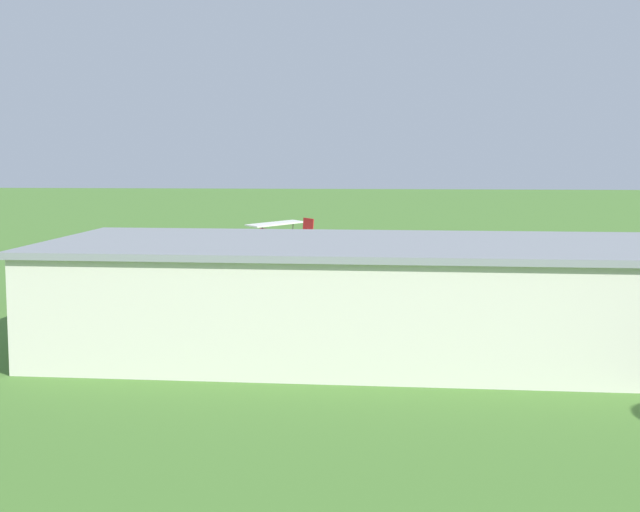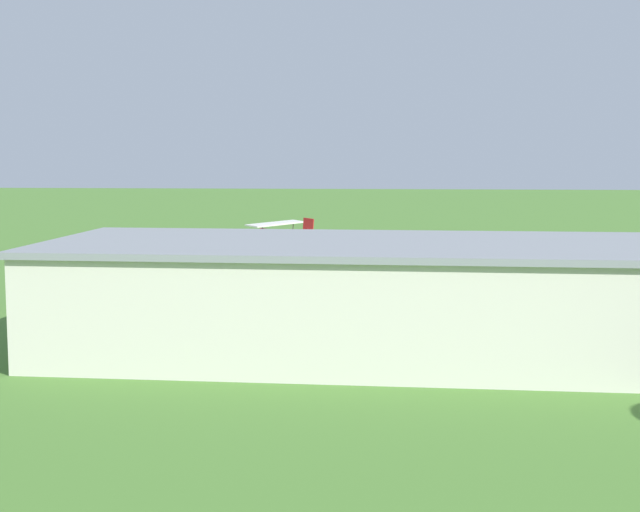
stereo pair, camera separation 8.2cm
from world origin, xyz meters
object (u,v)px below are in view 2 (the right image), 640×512
car_yellow (46,293)px  person_by_parked_cars (325,285)px  hangar (392,298)px  person_watching_takeoff (161,299)px  biplane (283,236)px  car_orange (144,293)px  person_near_hangar_door (232,287)px

car_yellow → person_by_parked_cars: bearing=-163.0°
hangar → person_watching_takeoff: size_ratio=22.52×
biplane → car_orange: biplane is taller
person_by_parked_cars → person_watching_takeoff: 13.47m
hangar → person_by_parked_cars: hangar is taller
hangar → car_orange: 23.42m
biplane → person_by_parked_cars: bearing=109.7°
biplane → person_near_hangar_door: size_ratio=4.55×
biplane → person_by_parked_cars: (-5.03, 14.03, -2.47)m
car_orange → person_watching_takeoff: person_watching_takeoff is taller
biplane → person_watching_takeoff: (5.78, 22.07, -2.41)m
person_near_hangar_door → person_watching_takeoff: (3.85, 6.13, 0.03)m
hangar → person_watching_takeoff: bearing=-37.0°
hangar → person_by_parked_cars: 20.93m
person_by_parked_cars → person_watching_takeoff: (10.81, 8.04, 0.06)m
car_yellow → person_by_parked_cars: car_yellow is taller
car_yellow → person_near_hangar_door: person_near_hangar_door is taller
car_yellow → person_by_parked_cars: (-19.77, -6.06, -0.05)m
hangar → person_near_hangar_door: 22.05m
hangar → car_yellow: bearing=-29.4°
car_orange → person_near_hangar_door: person_near_hangar_door is taller
biplane → car_yellow: 25.04m
car_yellow → person_by_parked_cars: size_ratio=2.96×
person_near_hangar_door → person_by_parked_cars: 7.22m
hangar → car_yellow: size_ratio=8.16×
hangar → person_watching_takeoff: hangar is taller
car_orange → car_yellow: 7.04m
biplane → person_near_hangar_door: biplane is taller
biplane → person_watching_takeoff: 22.94m
hangar → person_near_hangar_door: size_ratio=23.31×
biplane → car_yellow: bearing=53.7°
biplane → person_by_parked_cars: biplane is taller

